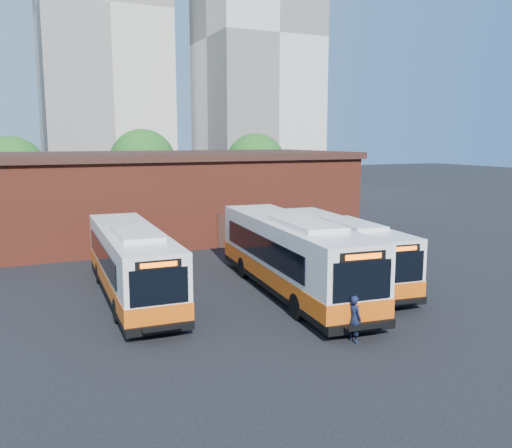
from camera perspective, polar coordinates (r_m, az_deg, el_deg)
name	(u,v)px	position (r m, az deg, el deg)	size (l,w,h in m)	color
ground	(280,312)	(23.64, 2.57, -9.26)	(220.00, 220.00, 0.00)	black
bus_midwest	(132,265)	(26.01, -12.92, -4.24)	(3.10, 12.63, 3.41)	silver
bus_mideast	(292,258)	(26.11, 3.77, -3.63)	(4.10, 13.96, 3.76)	silver
bus_east	(338,252)	(28.86, 8.63, -2.90)	(3.71, 12.35, 3.32)	silver
transit_worker	(354,319)	(20.41, 10.32, -9.79)	(0.64, 0.42, 1.75)	black
depot_building	(159,194)	(41.47, -10.13, 3.10)	(28.60, 12.60, 6.40)	maroon
tree_west	(11,171)	(52.04, -24.35, 5.14)	(6.00, 6.00, 7.65)	#382314
tree_mid	(143,162)	(55.39, -11.84, 6.37)	(6.56, 6.56, 8.36)	#382314
tree_east	(256,164)	(56.09, -0.05, 6.34)	(6.24, 6.24, 7.96)	#382314
tower_center	(101,12)	(109.79, -16.05, 20.68)	(22.00, 20.00, 61.20)	beige
tower_right	(256,39)	(98.23, 0.00, 18.89)	(18.00, 18.00, 49.20)	beige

